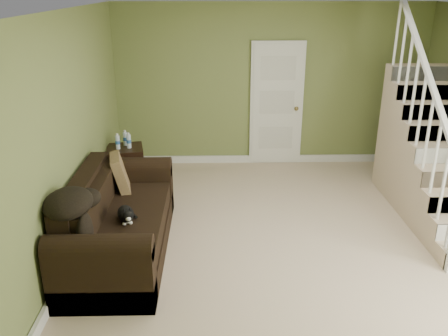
{
  "coord_description": "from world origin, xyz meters",
  "views": [
    {
      "loc": [
        -0.93,
        -4.84,
        2.84
      ],
      "look_at": [
        -0.81,
        0.32,
        0.83
      ],
      "focal_mm": 38.0,
      "sensor_mm": 36.0,
      "label": 1
    }
  ],
  "objects_px": {
    "sofa": "(117,225)",
    "side_table": "(126,167)",
    "cat": "(125,215)",
    "banana": "(127,240)"
  },
  "relations": [
    {
      "from": "sofa",
      "to": "side_table",
      "type": "relative_size",
      "value": 2.68
    },
    {
      "from": "side_table",
      "to": "banana",
      "type": "height_order",
      "value": "side_table"
    },
    {
      "from": "side_table",
      "to": "banana",
      "type": "relative_size",
      "value": 4.8
    },
    {
      "from": "banana",
      "to": "side_table",
      "type": "bearing_deg",
      "value": 84.18
    },
    {
      "from": "sofa",
      "to": "side_table",
      "type": "height_order",
      "value": "sofa"
    },
    {
      "from": "sofa",
      "to": "banana",
      "type": "relative_size",
      "value": 12.89
    },
    {
      "from": "sofa",
      "to": "side_table",
      "type": "xyz_separation_m",
      "value": [
        -0.21,
        1.87,
        -0.03
      ]
    },
    {
      "from": "banana",
      "to": "sofa",
      "type": "bearing_deg",
      "value": 94.41
    },
    {
      "from": "cat",
      "to": "sofa",
      "type": "bearing_deg",
      "value": 108.06
    },
    {
      "from": "cat",
      "to": "side_table",
      "type": "bearing_deg",
      "value": 82.03
    }
  ]
}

